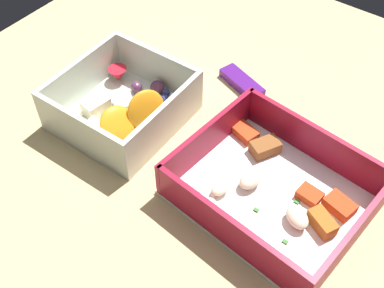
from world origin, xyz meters
The scene contains 4 objects.
table_surface centered at (0.00, 0.00, 1.00)cm, with size 80.00×80.00×2.00cm, color tan.
pasta_container centered at (9.32, -0.80, 3.59)cm, with size 21.46×18.26×5.30cm.
fruit_bowl centered at (-12.11, -1.33, 4.16)cm, with size 14.64×15.34×6.19cm.
candy_bar centered at (-3.41, 12.93, 2.60)cm, with size 7.00×2.40×1.20cm, color #51197A.
Camera 1 is at (20.95, -30.94, 46.86)cm, focal length 45.20 mm.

